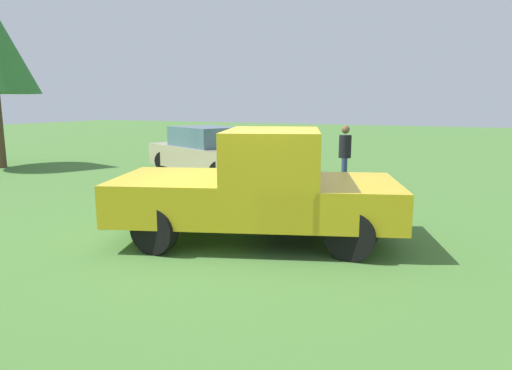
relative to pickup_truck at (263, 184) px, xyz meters
name	(u,v)px	position (x,y,z in m)	size (l,w,h in m)	color
ground_plane	(242,242)	(-0.25, -0.28, -0.91)	(80.00, 80.00, 0.00)	#477533
pickup_truck	(263,184)	(0.00, 0.00, 0.00)	(4.84, 3.33, 1.78)	black
sedan_far	(210,153)	(-4.29, 5.62, -0.24)	(5.08, 3.67, 1.47)	black
person_visitor	(345,153)	(0.04, 5.17, 0.00)	(0.37, 0.37, 1.62)	navy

